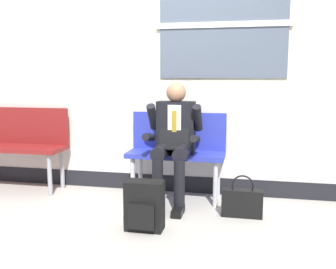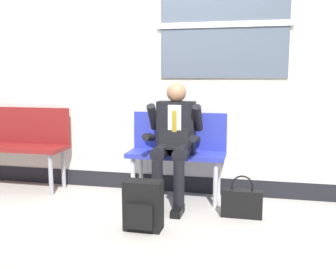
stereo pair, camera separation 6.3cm
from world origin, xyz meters
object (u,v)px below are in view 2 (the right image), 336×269
Objects in this scene: bench_with_person at (178,148)px; handbag at (242,203)px; bench_empty at (17,140)px; person_seated at (174,139)px; backpack at (143,206)px.

handbag is (0.72, -0.46, -0.42)m from bench_with_person.
bench_empty is 1.00× the size of person_seated.
person_seated is at bearing -90.00° from bench_with_person.
person_seated is 2.90× the size of backpack.
bench_empty is 3.12× the size of handbag.
bench_with_person reaches higher than handbag.
bench_empty reaches higher than backpack.
bench_empty reaches higher than bench_with_person.
handbag is (2.71, -0.46, -0.44)m from bench_empty.
handbag is at bearing 31.39° from backpack.
person_seated reaches higher than bench_empty.
bench_empty is at bearing 174.14° from person_seated.
bench_with_person is at bearing -0.11° from bench_empty.
bench_with_person is 0.82× the size of person_seated.
backpack is (-0.11, -0.97, -0.35)m from bench_with_person.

